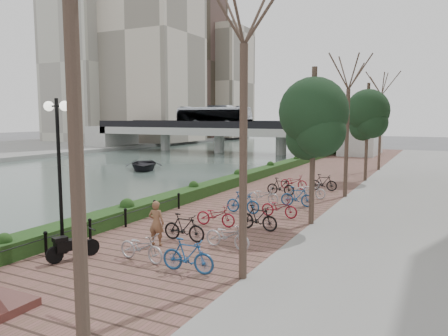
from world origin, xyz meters
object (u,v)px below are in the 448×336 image
Objects in this scene: pedestrian at (156,223)px; boat at (143,164)px; motorcycle at (73,245)px; lamppost at (58,143)px.

pedestrian reaches higher than boat.
boat is at bearing -61.29° from pedestrian.
motorcycle is 2.87m from pedestrian.
lamppost is at bearing 176.96° from motorcycle.
boat is (-16.15, 20.54, -0.76)m from pedestrian.
motorcycle is at bearing -23.28° from lamppost.
pedestrian is at bearing 42.38° from lamppost.
pedestrian is 26.14m from boat.
lamppost is 4.21m from pedestrian.
motorcycle reaches higher than boat.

